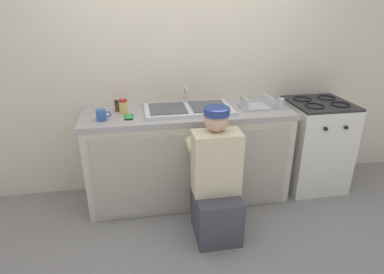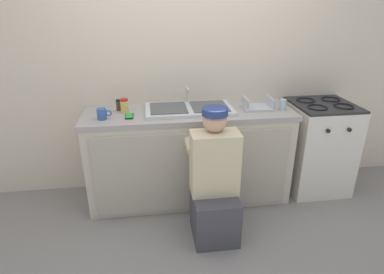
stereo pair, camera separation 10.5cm
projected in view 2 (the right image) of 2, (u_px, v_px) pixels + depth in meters
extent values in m
plane|color=gray|center=(193.00, 211.00, 3.05)|extent=(12.00, 12.00, 0.00)
cube|color=beige|center=(184.00, 67.00, 3.16)|extent=(6.00, 0.10, 2.50)
cube|color=beige|center=(189.00, 157.00, 3.16)|extent=(1.90, 0.60, 0.87)
cube|color=#AFA694|center=(142.00, 176.00, 2.81)|extent=(0.84, 0.02, 0.76)
cube|color=#AFA694|center=(243.00, 169.00, 2.93)|extent=(0.84, 0.02, 0.76)
cube|color=#9E9993|center=(189.00, 113.00, 2.98)|extent=(1.94, 0.62, 0.04)
cube|color=silver|center=(189.00, 109.00, 2.96)|extent=(0.80, 0.44, 0.03)
cube|color=#4C4F51|center=(168.00, 108.00, 2.93)|extent=(0.33, 0.35, 0.01)
cube|color=#4C4F51|center=(209.00, 106.00, 2.98)|extent=(0.33, 0.35, 0.01)
cylinder|color=#B7BABF|center=(187.00, 96.00, 3.11)|extent=(0.02, 0.02, 0.18)
cylinder|color=#B7BABF|center=(187.00, 89.00, 3.00)|extent=(0.02, 0.16, 0.02)
cube|color=silver|center=(317.00, 148.00, 3.32)|extent=(0.59, 0.60, 0.90)
cube|color=#262628|center=(324.00, 105.00, 3.14)|extent=(0.58, 0.59, 0.02)
torus|color=black|center=(317.00, 107.00, 3.00)|extent=(0.19, 0.19, 0.02)
torus|color=black|center=(344.00, 106.00, 3.04)|extent=(0.19, 0.19, 0.02)
torus|color=black|center=(306.00, 100.00, 3.22)|extent=(0.19, 0.19, 0.02)
torus|color=black|center=(330.00, 99.00, 3.26)|extent=(0.19, 0.19, 0.02)
cylinder|color=black|center=(328.00, 131.00, 2.90)|extent=(0.04, 0.02, 0.04)
cylinder|color=black|center=(349.00, 130.00, 2.92)|extent=(0.04, 0.02, 0.04)
cube|color=#3F3F47|center=(214.00, 215.00, 2.67)|extent=(0.36, 0.40, 0.40)
cube|color=beige|center=(215.00, 163.00, 2.54)|extent=(0.38, 0.22, 0.52)
sphere|color=tan|center=(215.00, 120.00, 2.45)|extent=(0.19, 0.19, 0.19)
cylinder|color=navy|center=(215.00, 112.00, 2.42)|extent=(0.20, 0.20, 0.06)
cube|color=navy|center=(213.00, 110.00, 2.50)|extent=(0.13, 0.09, 0.02)
cylinder|color=beige|center=(190.00, 144.00, 2.67)|extent=(0.08, 0.30, 0.08)
cylinder|color=beige|center=(230.00, 141.00, 2.71)|extent=(0.08, 0.30, 0.08)
cylinder|color=#ADC6CC|center=(283.00, 105.00, 2.98)|extent=(0.06, 0.06, 0.10)
cube|color=black|center=(129.00, 116.00, 2.81)|extent=(0.07, 0.14, 0.01)
cube|color=green|center=(129.00, 116.00, 2.81)|extent=(0.06, 0.12, 0.00)
cylinder|color=#DBB760|center=(124.00, 107.00, 2.90)|extent=(0.07, 0.07, 0.11)
cylinder|color=#B21E19|center=(124.00, 100.00, 2.88)|extent=(0.07, 0.07, 0.02)
cylinder|color=#513823|center=(118.00, 106.00, 2.96)|extent=(0.04, 0.04, 0.08)
cylinder|color=black|center=(118.00, 101.00, 2.94)|extent=(0.04, 0.04, 0.02)
cube|color=#B2B7BC|center=(257.00, 108.00, 3.02)|extent=(0.28, 0.22, 0.02)
cube|color=#B2B7BC|center=(245.00, 103.00, 2.99)|extent=(0.01, 0.21, 0.10)
cube|color=#B2B7BC|center=(270.00, 102.00, 3.02)|extent=(0.01, 0.21, 0.10)
cylinder|color=#335699|center=(102.00, 114.00, 2.73)|extent=(0.08, 0.08, 0.10)
torus|color=#335699|center=(109.00, 113.00, 2.74)|extent=(0.06, 0.01, 0.06)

